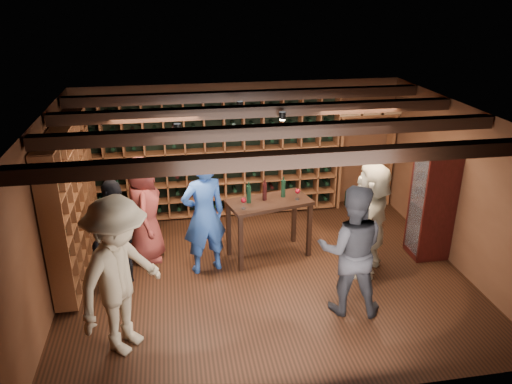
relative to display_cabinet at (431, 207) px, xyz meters
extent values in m
plane|color=black|center=(-2.71, -0.20, -0.86)|extent=(6.00, 6.00, 0.00)
plane|color=brown|center=(-2.71, 2.30, 0.39)|extent=(6.00, 0.00, 6.00)
plane|color=brown|center=(-2.71, -2.70, 0.39)|extent=(6.00, 0.00, 6.00)
plane|color=brown|center=(-5.71, -0.20, 0.39)|extent=(0.00, 5.00, 5.00)
plane|color=brown|center=(0.29, -0.20, 0.39)|extent=(0.00, 5.00, 5.00)
plane|color=black|center=(-2.71, -0.20, 1.64)|extent=(6.00, 6.00, 0.00)
cube|color=black|center=(-2.71, -1.80, 1.56)|extent=(5.90, 0.18, 0.16)
cube|color=black|center=(-2.71, -0.70, 1.56)|extent=(5.90, 0.18, 0.16)
cube|color=black|center=(-2.71, 0.40, 1.56)|extent=(5.90, 0.18, 0.16)
cube|color=black|center=(-2.71, 1.50, 1.56)|extent=(5.90, 0.18, 0.16)
cylinder|color=black|center=(-3.91, -0.20, 1.53)|extent=(0.10, 0.10, 0.10)
cylinder|color=black|center=(-2.41, 0.20, 1.53)|extent=(0.10, 0.10, 0.10)
cylinder|color=black|center=(-1.31, -0.50, 1.53)|extent=(0.10, 0.10, 0.10)
cylinder|color=black|center=(-2.91, 1.00, 1.53)|extent=(0.10, 0.10, 0.10)
cube|color=brown|center=(-3.24, 2.13, 0.29)|extent=(4.65, 0.30, 2.20)
cube|color=black|center=(-3.24, 2.13, 0.29)|extent=(4.56, 0.02, 2.16)
cube|color=brown|center=(-5.54, 0.62, 0.29)|extent=(0.30, 2.65, 2.20)
cube|color=black|center=(-5.54, 0.62, 0.29)|extent=(0.29, 0.02, 2.16)
cube|color=brown|center=(-0.31, 2.12, 0.99)|extent=(1.15, 0.32, 0.04)
cube|color=brown|center=(0.21, 2.12, 0.07)|extent=(0.05, 0.28, 1.85)
cube|color=brown|center=(-0.83, 2.12, 0.07)|extent=(0.05, 0.28, 1.85)
cube|color=tan|center=(-0.71, 2.12, 1.11)|extent=(0.40, 0.30, 0.20)
cube|color=tan|center=(-0.26, 2.12, 1.11)|extent=(0.40, 0.30, 0.20)
cube|color=tan|center=(0.09, 2.12, 1.11)|extent=(0.40, 0.30, 0.20)
cube|color=#340B0A|center=(0.01, 0.00, -0.81)|extent=(0.55, 0.50, 0.10)
cube|color=#340B0A|center=(0.01, 0.00, 0.04)|extent=(0.55, 0.50, 1.70)
cube|color=white|center=(-0.25, 0.00, 0.04)|extent=(0.01, 0.46, 1.60)
cube|color=#340B0A|center=(0.01, 0.00, 0.04)|extent=(0.50, 0.44, 0.02)
sphere|color=#59260C|center=(-0.01, 0.00, 0.14)|extent=(0.18, 0.18, 0.18)
imported|color=navy|center=(-3.60, 0.14, 0.08)|extent=(0.78, 0.62, 1.87)
imported|color=black|center=(-1.78, -1.21, 0.06)|extent=(1.04, 0.90, 1.82)
imported|color=maroon|center=(-4.49, 0.66, 0.01)|extent=(0.58, 0.86, 1.73)
imported|color=black|center=(-4.85, -0.06, -0.02)|extent=(0.90, 1.03, 1.67)
imported|color=gray|center=(-4.69, -1.49, 0.14)|extent=(1.36, 1.48, 1.99)
imported|color=tan|center=(-1.15, -0.32, 0.03)|extent=(1.39, 1.63, 1.77)
cube|color=black|center=(-2.55, 0.41, 0.09)|extent=(1.41, 0.93, 0.05)
cube|color=black|center=(-3.07, 0.02, -0.39)|extent=(0.08, 0.08, 0.93)
cube|color=black|center=(-1.91, 0.29, -0.39)|extent=(0.08, 0.08, 0.93)
cube|color=black|center=(-3.19, 0.54, -0.39)|extent=(0.08, 0.08, 0.93)
cube|color=black|center=(-2.03, 0.81, -0.39)|extent=(0.08, 0.08, 0.93)
cylinder|color=black|center=(-2.88, 0.39, 0.26)|extent=(0.07, 0.07, 0.28)
cylinder|color=black|center=(-2.61, 0.45, 0.26)|extent=(0.07, 0.07, 0.28)
cylinder|color=black|center=(-2.30, 0.53, 0.26)|extent=(0.07, 0.07, 0.28)
camera|label=1|loc=(-3.98, -6.64, 3.26)|focal=35.00mm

